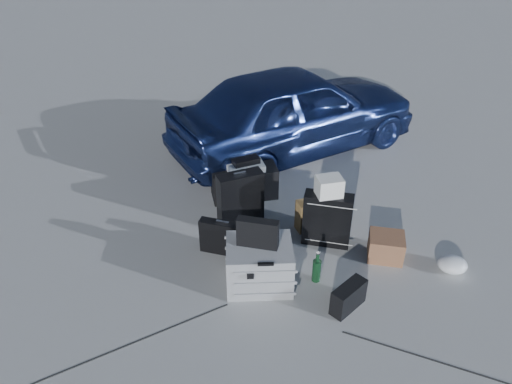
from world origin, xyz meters
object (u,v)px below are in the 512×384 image
(duffel_bag, at_px, (244,182))
(cardboard_box, at_px, (386,247))
(briefcase, at_px, (223,238))
(green_bottle, at_px, (317,267))
(suitcase_right, at_px, (327,219))
(car, at_px, (295,110))
(pelican_case, at_px, (259,265))
(suitcase_left, at_px, (240,199))

(duffel_bag, relative_size, cardboard_box, 2.23)
(cardboard_box, bearing_deg, briefcase, 165.72)
(briefcase, height_order, duffel_bag, duffel_bag)
(cardboard_box, bearing_deg, duffel_bag, 130.18)
(duffel_bag, relative_size, green_bottle, 2.36)
(suitcase_right, height_order, duffel_bag, suitcase_right)
(car, distance_m, cardboard_box, 2.50)
(suitcase_right, bearing_deg, duffel_bag, 147.23)
(briefcase, height_order, green_bottle, briefcase)
(pelican_case, xyz_separation_m, briefcase, (-0.26, 0.51, -0.03))
(briefcase, relative_size, suitcase_left, 0.75)
(pelican_case, bearing_deg, duffel_bag, 94.02)
(car, height_order, pelican_case, car)
(briefcase, distance_m, suitcase_right, 1.07)
(car, xyz_separation_m, suitcase_right, (-0.23, -2.10, -0.30))
(briefcase, bearing_deg, suitcase_left, 88.16)
(green_bottle, bearing_deg, suitcase_right, 63.06)
(cardboard_box, height_order, green_bottle, green_bottle)
(pelican_case, xyz_separation_m, suitcase_left, (-0.00, 0.97, 0.10))
(suitcase_right, height_order, cardboard_box, suitcase_right)
(cardboard_box, relative_size, green_bottle, 1.06)
(suitcase_right, bearing_deg, green_bottle, -92.14)
(duffel_bag, bearing_deg, suitcase_right, -57.57)
(car, bearing_deg, suitcase_right, 155.05)
(pelican_case, relative_size, briefcase, 1.26)
(car, height_order, green_bottle, car)
(car, distance_m, suitcase_left, 1.92)
(suitcase_left, relative_size, duffel_bag, 0.83)
(briefcase, bearing_deg, cardboard_box, 13.60)
(duffel_bag, height_order, green_bottle, duffel_bag)
(pelican_case, bearing_deg, car, 77.19)
(suitcase_right, relative_size, cardboard_box, 1.72)
(cardboard_box, distance_m, green_bottle, 0.81)
(suitcase_left, height_order, green_bottle, suitcase_left)
(suitcase_left, xyz_separation_m, suitcase_right, (0.81, -0.51, -0.02))
(suitcase_right, relative_size, green_bottle, 1.82)
(suitcase_left, relative_size, green_bottle, 1.96)
(cardboard_box, xyz_separation_m, green_bottle, (-0.78, -0.19, 0.03))
(suitcase_right, xyz_separation_m, duffel_bag, (-0.67, 1.05, -0.10))
(car, xyz_separation_m, briefcase, (-1.30, -2.04, -0.40))
(cardboard_box, bearing_deg, car, 96.49)
(suitcase_left, bearing_deg, briefcase, -130.42)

